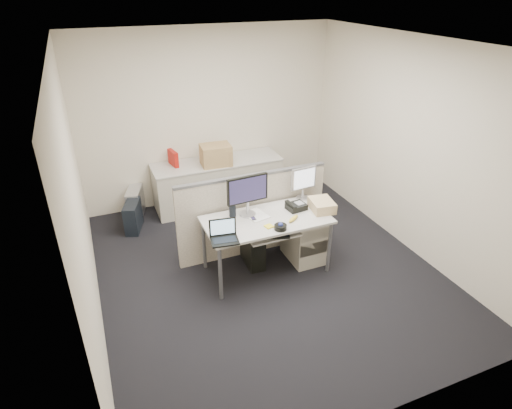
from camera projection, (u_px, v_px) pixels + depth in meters
name	position (u px, v px, depth m)	size (l,w,h in m)	color
floor	(266.00, 269.00, 5.43)	(4.00, 4.50, 0.01)	black
ceiling	(269.00, 44.00, 4.16)	(4.00, 4.50, 0.01)	white
wall_back	(209.00, 118.00, 6.64)	(4.00, 0.02, 2.70)	beige
wall_front	(398.00, 290.00, 2.96)	(4.00, 0.02, 2.70)	beige
wall_left	(78.00, 202.00, 4.12)	(0.02, 4.50, 2.70)	beige
wall_right	(410.00, 147.00, 5.47)	(0.02, 4.50, 2.70)	beige
desk	(267.00, 224.00, 5.12)	(1.50, 0.75, 0.73)	#B4B1A9
keyboard_tray	(273.00, 234.00, 4.99)	(0.62, 0.32, 0.02)	#B4B1A9
drawer_pedestal	(304.00, 236.00, 5.50)	(0.40, 0.55, 0.65)	beige
cubicle_partition	(253.00, 215.00, 5.53)	(2.00, 0.06, 1.10)	beige
back_counter	(218.00, 183.00, 6.84)	(2.00, 0.60, 0.72)	beige
monitor_main	(248.00, 196.00, 5.06)	(0.51, 0.20, 0.51)	black
monitor_small	(303.00, 183.00, 5.47)	(0.35, 0.17, 0.42)	#B7B7BC
laptop	(224.00, 233.00, 4.60)	(0.30, 0.22, 0.22)	black
trackball	(280.00, 227.00, 4.86)	(0.14, 0.14, 0.06)	black
desk_phone	(296.00, 207.00, 5.28)	(0.23, 0.19, 0.07)	black
paper_stack	(256.00, 215.00, 5.15)	(0.23, 0.29, 0.01)	white
sticky_pad	(269.00, 226.00, 4.92)	(0.09, 0.09, 0.01)	yellow
travel_mug	(232.00, 209.00, 5.11)	(0.08, 0.08, 0.18)	black
banana	(293.00, 219.00, 5.05)	(0.20, 0.05, 0.04)	#FACC4E
cellphone	(253.00, 219.00, 5.07)	(0.05, 0.10, 0.01)	black
manila_folders	(322.00, 205.00, 5.26)	(0.26, 0.34, 0.13)	#D7BC88
keyboard	(270.00, 235.00, 4.93)	(0.44, 0.16, 0.02)	black
pc_tower_desk	(252.00, 247.00, 5.45)	(0.19, 0.48, 0.45)	black
pc_tower_spare_dark	(133.00, 216.00, 6.19)	(0.18, 0.46, 0.43)	black
pc_tower_spare_silver	(135.00, 203.00, 6.54)	(0.19, 0.48, 0.45)	#B7B7BC
cardboard_box_left	(216.00, 156.00, 6.47)	(0.45, 0.33, 0.33)	tan
cardboard_box_right	(219.00, 157.00, 6.51)	(0.37, 0.29, 0.27)	tan
red_binder	(173.00, 159.00, 6.47)	(0.06, 0.27, 0.25)	#AA150E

